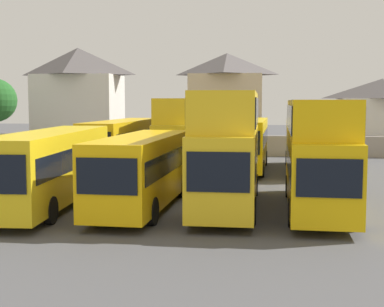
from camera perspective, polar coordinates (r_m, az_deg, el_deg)
name	(u,v)px	position (r m, az deg, el deg)	size (l,w,h in m)	color
ground	(216,163)	(42.40, 2.59, -1.01)	(140.00, 140.00, 0.00)	#4C4C4F
depot_boundary_wall	(222,145)	(48.17, 3.17, 0.85)	(56.00, 0.50, 1.80)	gray
bus_1	(51,164)	(25.61, -14.55, -1.03)	(3.17, 11.99, 3.44)	yellow
bus_2	(143,167)	(24.34, -5.15, -1.42)	(2.89, 10.47, 3.27)	#F3B70A
bus_3	(228,143)	(24.45, 3.82, 1.08)	(2.65, 10.82, 5.20)	yellow
bus_4	(318,149)	(24.33, 13.07, 0.50)	(2.83, 10.75, 4.86)	#EAB60B
bus_5	(123,141)	(39.15, -7.23, 1.31)	(3.21, 12.12, 3.45)	#E8B111
bus_6	(180,129)	(38.86, -1.27, 2.56)	(2.73, 10.44, 4.99)	gold
bus_7	(248,142)	(37.70, 5.86, 1.24)	(2.82, 10.30, 3.55)	#E0B80C
bus_8	(305,143)	(38.09, 11.79, 1.06)	(2.74, 10.58, 3.37)	yellow
house_terrace_left	(79,97)	(56.91, -11.82, 5.79)	(8.54, 6.32, 10.21)	silver
house_terrace_centre	(227,100)	(55.52, 3.67, 5.60)	(7.46, 7.40, 9.65)	#C6B293
house_terrace_right	(382,115)	(55.00, 19.31, 3.89)	(8.14, 7.36, 6.96)	silver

